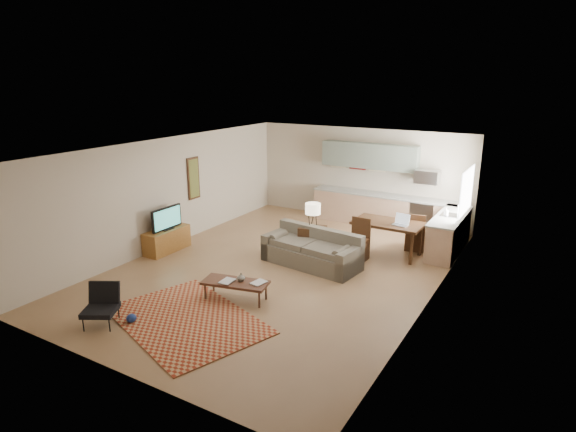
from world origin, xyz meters
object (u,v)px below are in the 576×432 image
Objects in this scene: sofa at (311,248)px; console_table at (312,242)px; coffee_table at (236,290)px; tv_credenza at (167,240)px; dining_table at (387,238)px; armchair at (100,306)px.

sofa reaches higher than console_table.
console_table reaches higher than coffee_table.
tv_credenza is 3.55m from console_table.
dining_table is at bearing 58.03° from sofa.
armchair is 0.58× the size of tv_credenza.
sofa is 0.54m from console_table.
sofa is at bearing 66.33° from coffee_table.
coffee_table is at bearing -113.08° from dining_table.
console_table is (1.61, 4.73, 0.02)m from armchair.
console_table is at bearing 122.16° from sofa.
armchair is 0.44× the size of dining_table.
coffee_table is 4.16m from dining_table.
tv_credenza reaches higher than coffee_table.
coffee_table is 2.78m from console_table.
coffee_table is 1.79× the size of armchair.
console_table is (3.24, 1.45, 0.09)m from tv_credenza.
console_table is 1.80m from dining_table.
armchair is at bearing -63.52° from tv_credenza.
sofa is at bearing 36.93° from armchair.
armchair is 5.00m from console_table.
sofa is 3.29× the size of armchair.
armchair is 3.66m from tv_credenza.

